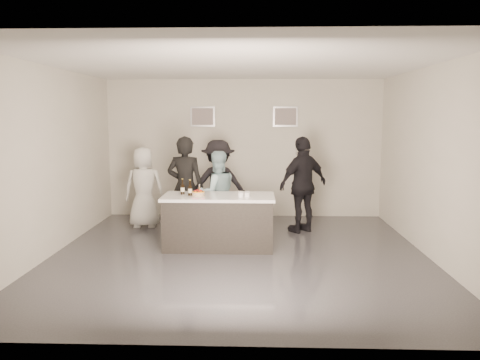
{
  "coord_description": "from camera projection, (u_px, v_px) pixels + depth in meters",
  "views": [
    {
      "loc": [
        0.27,
        -7.27,
        2.23
      ],
      "look_at": [
        0.0,
        0.5,
        1.15
      ],
      "focal_mm": 35.0,
      "sensor_mm": 36.0,
      "label": 1
    }
  ],
  "objects": [
    {
      "name": "floor",
      "position": [
        239.0,
        255.0,
        7.51
      ],
      "size": [
        6.0,
        6.0,
        0.0
      ],
      "primitive_type": "plane",
      "color": "#3D3D42",
      "rests_on": "ground"
    },
    {
      "name": "ceiling",
      "position": [
        239.0,
        64.0,
        7.1
      ],
      "size": [
        6.0,
        6.0,
        0.0
      ],
      "primitive_type": "plane",
      "rotation": [
        3.14,
        0.0,
        0.0
      ],
      "color": "white"
    },
    {
      "name": "wall_back",
      "position": [
        244.0,
        149.0,
        10.28
      ],
      "size": [
        6.0,
        0.04,
        3.0
      ],
      "primitive_type": "cube",
      "color": "beige",
      "rests_on": "ground"
    },
    {
      "name": "wall_front",
      "position": [
        227.0,
        194.0,
        4.34
      ],
      "size": [
        6.0,
        0.04,
        3.0
      ],
      "primitive_type": "cube",
      "color": "beige",
      "rests_on": "ground"
    },
    {
      "name": "wall_left",
      "position": [
        50.0,
        162.0,
        7.41
      ],
      "size": [
        0.04,
        6.0,
        3.0
      ],
      "primitive_type": "cube",
      "color": "beige",
      "rests_on": "ground"
    },
    {
      "name": "wall_right",
      "position": [
        433.0,
        163.0,
        7.21
      ],
      "size": [
        0.04,
        6.0,
        3.0
      ],
      "primitive_type": "cube",
      "color": "beige",
      "rests_on": "ground"
    },
    {
      "name": "picture_left",
      "position": [
        203.0,
        117.0,
        10.18
      ],
      "size": [
        0.54,
        0.04,
        0.44
      ],
      "primitive_type": "cube",
      "color": "#B2B2B7",
      "rests_on": "wall_back"
    },
    {
      "name": "picture_right",
      "position": [
        285.0,
        117.0,
        10.12
      ],
      "size": [
        0.54,
        0.04,
        0.44
      ],
      "primitive_type": "cube",
      "color": "#B2B2B7",
      "rests_on": "wall_back"
    },
    {
      "name": "bar_counter",
      "position": [
        219.0,
        222.0,
        7.88
      ],
      "size": [
        1.86,
        0.86,
        0.9
      ],
      "primitive_type": "cube",
      "color": "white",
      "rests_on": "ground"
    },
    {
      "name": "cake",
      "position": [
        198.0,
        194.0,
        7.73
      ],
      "size": [
        0.21,
        0.21,
        0.07
      ],
      "primitive_type": "cylinder",
      "color": "#FFA01A",
      "rests_on": "bar_counter"
    },
    {
      "name": "beer_bottle_a",
      "position": [
        183.0,
        187.0,
        7.89
      ],
      "size": [
        0.07,
        0.07,
        0.26
      ],
      "primitive_type": "cylinder",
      "color": "black",
      "rests_on": "bar_counter"
    },
    {
      "name": "beer_bottle_b",
      "position": [
        190.0,
        188.0,
        7.77
      ],
      "size": [
        0.07,
        0.07,
        0.26
      ],
      "primitive_type": "cylinder",
      "color": "black",
      "rests_on": "bar_counter"
    },
    {
      "name": "tumbler_cluster",
      "position": [
        244.0,
        194.0,
        7.71
      ],
      "size": [
        0.19,
        0.19,
        0.08
      ],
      "primitive_type": "cube",
      "color": "gold",
      "rests_on": "bar_counter"
    },
    {
      "name": "candles",
      "position": [
        199.0,
        199.0,
        7.5
      ],
      "size": [
        0.24,
        0.08,
        0.01
      ],
      "primitive_type": "cube",
      "color": "pink",
      "rests_on": "bar_counter"
    },
    {
      "name": "person_main_black",
      "position": [
        185.0,
        187.0,
        8.55
      ],
      "size": [
        0.73,
        0.53,
        1.86
      ],
      "primitive_type": "imported",
      "rotation": [
        0.0,
        0.0,
        3.01
      ],
      "color": "black",
      "rests_on": "ground"
    },
    {
      "name": "person_main_blue",
      "position": [
        217.0,
        193.0,
        8.68
      ],
      "size": [
        0.93,
        0.83,
        1.58
      ],
      "primitive_type": "imported",
      "rotation": [
        0.0,
        0.0,
        3.5
      ],
      "color": "#9CC4CC",
      "rests_on": "ground"
    },
    {
      "name": "person_guest_left",
      "position": [
        144.0,
        187.0,
        9.31
      ],
      "size": [
        0.82,
        0.57,
        1.61
      ],
      "primitive_type": "imported",
      "rotation": [
        0.0,
        0.0,
        3.21
      ],
      "color": "silver",
      "rests_on": "ground"
    },
    {
      "name": "person_guest_right",
      "position": [
        303.0,
        185.0,
        8.91
      ],
      "size": [
        1.14,
        0.97,
        1.83
      ],
      "primitive_type": "imported",
      "rotation": [
        0.0,
        0.0,
        3.73
      ],
      "color": "black",
      "rests_on": "ground"
    },
    {
      "name": "person_guest_back",
      "position": [
        218.0,
        184.0,
        9.24
      ],
      "size": [
        1.19,
        0.76,
        1.75
      ],
      "primitive_type": "imported",
      "rotation": [
        0.0,
        0.0,
        3.24
      ],
      "color": "black",
      "rests_on": "ground"
    }
  ]
}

